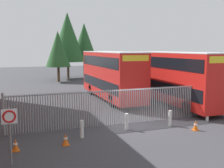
% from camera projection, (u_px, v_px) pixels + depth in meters
% --- Properties ---
extents(ground_plane, '(100.00, 100.00, 0.00)m').
position_uv_depth(ground_plane, '(97.00, 100.00, 24.98)').
color(ground_plane, '#3D3D42').
extents(palisade_fence, '(13.65, 0.14, 2.35)m').
position_uv_depth(palisade_fence, '(120.00, 105.00, 17.06)').
color(palisade_fence, gray).
rests_on(palisade_fence, ground).
extents(double_decker_bus_near_gate, '(2.54, 10.81, 4.42)m').
position_uv_depth(double_decker_bus_near_gate, '(175.00, 76.00, 22.76)').
color(double_decker_bus_near_gate, red).
rests_on(double_decker_bus_near_gate, ground).
extents(double_decker_bus_behind_fence_left, '(2.54, 10.81, 4.42)m').
position_uv_depth(double_decker_bus_behind_fence_left, '(111.00, 73.00, 25.35)').
color(double_decker_bus_behind_fence_left, red).
rests_on(double_decker_bus_behind_fence_left, ground).
extents(bollard_near_left, '(0.20, 0.20, 0.95)m').
position_uv_depth(bollard_near_left, '(82.00, 129.00, 14.48)').
color(bollard_near_left, silver).
rests_on(bollard_near_left, ground).
extents(bollard_center_front, '(0.20, 0.20, 0.95)m').
position_uv_depth(bollard_center_front, '(127.00, 122.00, 15.94)').
color(bollard_center_front, silver).
rests_on(bollard_center_front, ground).
extents(bollard_near_right, '(0.20, 0.20, 0.95)m').
position_uv_depth(bollard_near_right, '(170.00, 118.00, 16.76)').
color(bollard_near_right, silver).
rests_on(bollard_near_right, ground).
extents(bollard_far_right, '(0.20, 0.20, 0.95)m').
position_uv_depth(bollard_far_right, '(207.00, 114.00, 17.83)').
color(bollard_far_right, silver).
rests_on(bollard_far_right, ground).
extents(traffic_cone_by_gate, '(0.34, 0.34, 0.59)m').
position_uv_depth(traffic_cone_by_gate, '(66.00, 139.00, 13.40)').
color(traffic_cone_by_gate, orange).
rests_on(traffic_cone_by_gate, ground).
extents(traffic_cone_mid_forecourt, '(0.34, 0.34, 0.59)m').
position_uv_depth(traffic_cone_mid_forecourt, '(16.00, 145.00, 12.62)').
color(traffic_cone_mid_forecourt, orange).
rests_on(traffic_cone_mid_forecourt, ground).
extents(traffic_cone_near_kerb, '(0.34, 0.34, 0.59)m').
position_uv_depth(traffic_cone_near_kerb, '(196.00, 125.00, 15.83)').
color(traffic_cone_near_kerb, orange).
rests_on(traffic_cone_near_kerb, ground).
extents(speed_limit_sign_post, '(0.60, 0.14, 2.40)m').
position_uv_depth(speed_limit_sign_post, '(10.00, 123.00, 10.82)').
color(speed_limit_sign_post, slate).
rests_on(speed_limit_sign_post, ground).
extents(tree_tall_back, '(4.10, 4.10, 8.83)m').
position_uv_depth(tree_tall_back, '(84.00, 41.00, 44.77)').
color(tree_tall_back, '#4C3823').
rests_on(tree_tall_back, ground).
extents(tree_short_side, '(5.29, 5.29, 10.23)m').
position_uv_depth(tree_short_side, '(68.00, 37.00, 42.37)').
color(tree_short_side, '#4C3823').
rests_on(tree_short_side, ground).
extents(tree_mid_row, '(3.51, 3.51, 7.16)m').
position_uv_depth(tree_mid_row, '(58.00, 49.00, 38.49)').
color(tree_mid_row, '#4C3823').
rests_on(tree_mid_row, ground).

